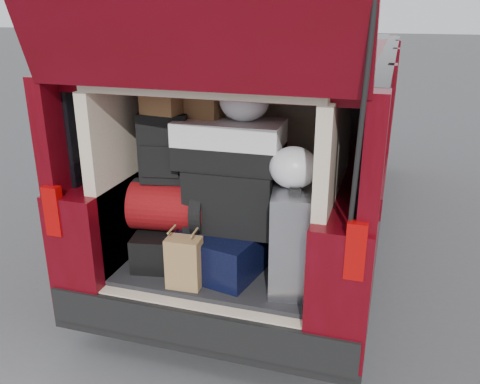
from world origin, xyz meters
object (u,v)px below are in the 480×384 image
object	(u,v)px
black_soft_case	(232,198)
black_hardshell	(172,241)
silver_roller	(293,239)
backpack	(165,147)
twotone_duffel	(230,144)
red_duffel	(170,206)
kraft_bag	(184,263)
navy_hardshell	(226,246)

from	to	relation	value
black_soft_case	black_hardshell	bearing A→B (deg)	179.47
silver_roller	backpack	distance (m)	0.97
silver_roller	twotone_duffel	xyz separation A→B (m)	(-0.44, 0.15, 0.50)
black_hardshell	red_duffel	distance (m)	0.27
kraft_bag	red_duffel	xyz separation A→B (m)	(-0.21, 0.29, 0.22)
kraft_bag	twotone_duffel	xyz separation A→B (m)	(0.17, 0.35, 0.65)
black_soft_case	backpack	size ratio (longest dim) A/B	1.25
backpack	red_duffel	bearing A→B (deg)	-62.17
kraft_bag	twotone_duffel	size ratio (longest dim) A/B	0.49
navy_hardshell	black_soft_case	world-z (taller)	black_soft_case
kraft_bag	twotone_duffel	distance (m)	0.76
black_soft_case	twotone_duffel	bearing A→B (deg)	132.88
navy_hardshell	black_soft_case	distance (m)	0.33
navy_hardshell	red_duffel	size ratio (longest dim) A/B	1.26
silver_roller	kraft_bag	world-z (taller)	silver_roller
silver_roller	backpack	bearing A→B (deg)	162.36
navy_hardshell	twotone_duffel	distance (m)	0.67
silver_roller	black_soft_case	world-z (taller)	black_soft_case
kraft_bag	backpack	distance (m)	0.72
backpack	kraft_bag	bearing A→B (deg)	-64.57
backpack	black_soft_case	bearing A→B (deg)	-9.56
twotone_duffel	kraft_bag	bearing A→B (deg)	-117.14
black_soft_case	backpack	world-z (taller)	backpack
black_hardshell	kraft_bag	bearing A→B (deg)	-65.29
black_hardshell	twotone_duffel	size ratio (longest dim) A/B	0.87
black_hardshell	silver_roller	size ratio (longest dim) A/B	0.91
navy_hardshell	kraft_bag	xyz separation A→B (m)	(-0.15, -0.32, 0.02)
navy_hardshell	backpack	bearing A→B (deg)	-169.19
silver_roller	backpack	world-z (taller)	backpack
navy_hardshell	red_duffel	distance (m)	0.44
kraft_bag	twotone_duffel	world-z (taller)	twotone_duffel
silver_roller	kraft_bag	size ratio (longest dim) A/B	1.96
backpack	navy_hardshell	bearing A→B (deg)	-11.73
silver_roller	red_duffel	world-z (taller)	silver_roller
silver_roller	kraft_bag	distance (m)	0.66
kraft_bag	backpack	world-z (taller)	backpack
black_hardshell	twotone_duffel	bearing A→B (deg)	-6.69
backpack	black_hardshell	bearing A→B (deg)	12.58
red_duffel	twotone_duffel	bearing A→B (deg)	2.97
black_hardshell	navy_hardshell	bearing A→B (deg)	-11.80
black_soft_case	twotone_duffel	xyz separation A→B (m)	(-0.02, 0.02, 0.34)
navy_hardshell	black_soft_case	bearing A→B (deg)	34.07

